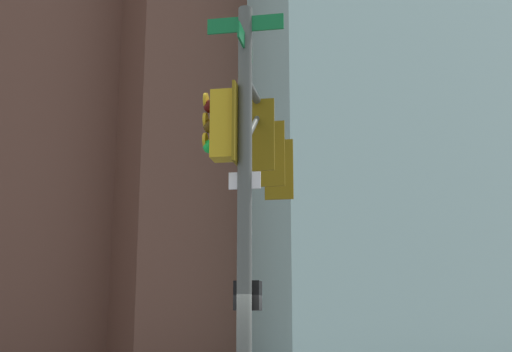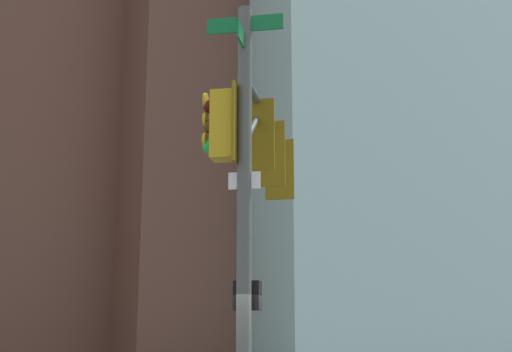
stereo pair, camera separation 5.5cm
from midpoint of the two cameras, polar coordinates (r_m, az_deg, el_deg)
The scene contains 3 objects.
signal_pole_assembly at distance 10.92m, azimuth -0.07°, elevation 0.57°, with size 3.40×3.64×6.67m.
building_brick_nearside at distance 54.50m, azimuth -5.78°, elevation 12.67°, with size 21.75×17.88×50.91m, color brown.
building_brick_midblock at distance 50.32m, azimuth -14.30°, elevation 5.93°, with size 19.49×19.09×35.76m, color brown.
Camera 1 is at (8.10, -5.90, 1.98)m, focal length 48.40 mm.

